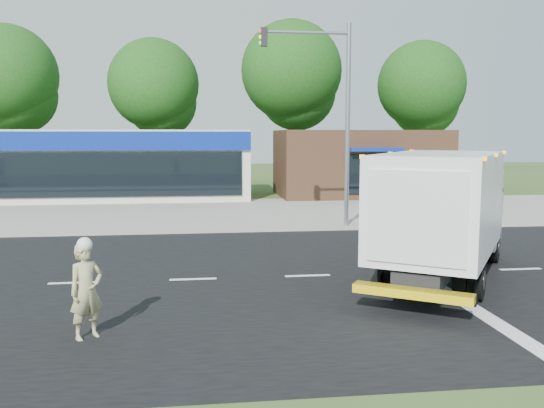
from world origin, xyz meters
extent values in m
plane|color=#385123|center=(0.00, 0.00, 0.00)|extent=(120.00, 120.00, 0.00)
cube|color=black|center=(0.00, 0.00, 0.00)|extent=(60.00, 14.00, 0.02)
cube|color=gray|center=(0.00, 8.20, 0.06)|extent=(60.00, 2.40, 0.12)
cube|color=gray|center=(0.00, 14.00, 0.01)|extent=(60.00, 9.00, 0.02)
cube|color=silver|center=(-6.00, 0.00, 0.02)|extent=(1.20, 0.15, 0.01)
cube|color=silver|center=(-3.00, 0.00, 0.02)|extent=(1.20, 0.15, 0.01)
cube|color=silver|center=(0.00, 0.00, 0.02)|extent=(1.20, 0.15, 0.01)
cube|color=silver|center=(3.00, 0.00, 0.02)|extent=(1.20, 0.15, 0.01)
cube|color=silver|center=(6.00, 0.00, 0.02)|extent=(1.20, 0.15, 0.01)
cube|color=silver|center=(3.00, -3.00, 0.02)|extent=(0.40, 7.00, 0.01)
cube|color=black|center=(2.91, -1.54, 0.70)|extent=(3.60, 4.74, 0.35)
cube|color=silver|center=(4.87, 1.43, 1.55)|extent=(2.90, 2.86, 2.11)
cube|color=black|center=(5.40, 2.23, 1.75)|extent=(1.67, 1.17, 0.90)
cube|color=white|center=(2.91, -1.54, 2.11)|extent=(4.77, 5.51, 2.36)
cube|color=silver|center=(1.52, -3.65, 2.06)|extent=(1.71, 1.15, 1.91)
cube|color=yellow|center=(1.42, -3.80, 0.55)|extent=(2.20, 1.62, 0.18)
cube|color=orange|center=(2.91, -1.54, 3.26)|extent=(4.69, 5.37, 0.08)
cylinder|color=black|center=(4.10, 2.00, 0.48)|extent=(0.78, 0.97, 0.96)
cylinder|color=black|center=(5.69, 0.95, 0.48)|extent=(0.78, 0.97, 0.96)
cylinder|color=black|center=(1.69, -1.57, 0.48)|extent=(0.78, 0.97, 0.96)
cylinder|color=black|center=(3.36, -2.68, 0.48)|extent=(0.78, 0.97, 0.96)
imported|color=tan|center=(-4.87, -4.09, 0.89)|extent=(0.77, 0.73, 1.77)
sphere|color=white|center=(-4.87, -4.09, 1.74)|extent=(0.28, 0.28, 0.28)
cube|color=beige|center=(-9.00, 20.00, 2.00)|extent=(18.00, 6.00, 4.00)
cube|color=navy|center=(-9.00, 16.95, 3.40)|extent=(18.00, 0.30, 1.00)
cube|color=black|center=(-9.00, 16.95, 1.60)|extent=(17.00, 0.12, 2.40)
cube|color=#382316|center=(7.00, 20.00, 2.00)|extent=(10.00, 6.00, 4.00)
cube|color=navy|center=(7.00, 16.90, 2.90)|extent=(3.00, 1.20, 0.20)
cube|color=black|center=(7.00, 16.95, 1.50)|extent=(3.00, 0.12, 2.20)
cylinder|color=gray|center=(3.00, 7.60, 4.00)|extent=(0.18, 0.18, 8.00)
cylinder|color=gray|center=(1.30, 7.60, 7.60)|extent=(3.40, 0.12, 0.12)
cube|color=black|center=(-0.30, 7.60, 7.40)|extent=(0.25, 0.25, 0.70)
cylinder|color=#332114|center=(-16.00, 28.00, 3.67)|extent=(0.56, 0.56, 7.35)
sphere|color=#154714|center=(-16.00, 28.00, 7.88)|extent=(6.93, 6.93, 6.93)
sphere|color=#154714|center=(-15.50, 28.50, 6.51)|extent=(5.46, 5.46, 5.46)
cylinder|color=#332114|center=(-6.00, 28.00, 3.43)|extent=(0.56, 0.56, 6.86)
sphere|color=#154714|center=(-6.00, 28.00, 7.35)|extent=(6.47, 6.47, 6.47)
sphere|color=#154714|center=(-5.50, 28.50, 6.08)|extent=(5.10, 5.10, 5.10)
cylinder|color=#332114|center=(4.00, 28.00, 3.92)|extent=(0.56, 0.56, 7.84)
sphere|color=#154714|center=(4.00, 28.00, 8.40)|extent=(7.39, 7.39, 7.39)
sphere|color=#154714|center=(4.50, 28.50, 6.94)|extent=(5.82, 5.82, 5.82)
cylinder|color=#332114|center=(14.00, 28.00, 3.50)|extent=(0.56, 0.56, 7.00)
sphere|color=#154714|center=(14.00, 28.00, 7.50)|extent=(6.60, 6.60, 6.60)
sphere|color=#154714|center=(14.50, 28.50, 6.20)|extent=(5.20, 5.20, 5.20)
camera|label=1|loc=(-2.78, -14.63, 3.71)|focal=38.00mm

